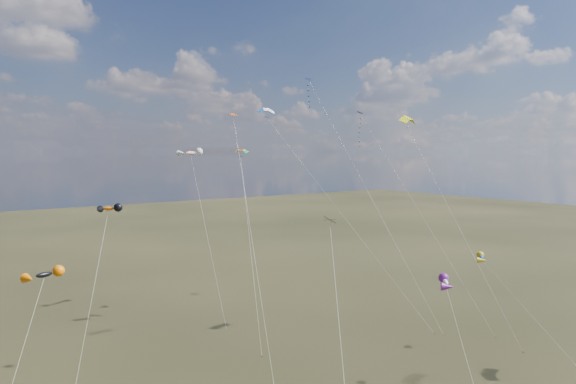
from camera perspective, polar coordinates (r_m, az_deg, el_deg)
diamond_black_high at (r=83.24m, az=8.71°, el=5.76°), size 1.25×25.84×29.95m
diamond_navy_tall at (r=76.03m, az=3.38°, el=9.06°), size 6.83×20.98×34.33m
diamond_black_mid at (r=36.88m, az=5.44°, el=-11.55°), size 7.91×12.23×18.41m
diamond_orange_center at (r=49.98m, az=-4.58°, el=-1.53°), size 5.35×16.74×27.50m
parafoil_yellow at (r=69.63m, az=13.22°, el=7.96°), size 5.72×15.65×28.57m
parafoil_blue_white at (r=70.79m, az=-2.30°, el=8.98°), size 15.54×18.65×29.75m
parafoil_tricolor at (r=72.55m, az=-5.26°, el=4.53°), size 7.00×15.76×24.18m
novelty_black_orange at (r=49.28m, az=-25.48°, el=-8.33°), size 7.36×8.12×13.44m
novelty_orange_black at (r=60.62m, az=-19.35°, el=-1.83°), size 8.66×13.05×17.67m
novelty_white_purple at (r=44.30m, az=17.13°, el=-9.61°), size 6.06×10.39×13.28m
novelty_redwhite_stripe at (r=79.60m, az=-10.76°, el=4.26°), size 4.15×15.36×23.96m
novelty_blue_yellow at (r=54.35m, az=20.75°, el=-6.89°), size 7.65×10.75×13.44m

